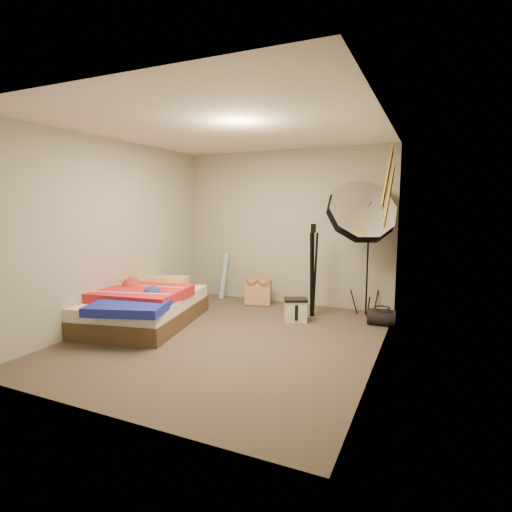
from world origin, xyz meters
The scene contains 15 objects.
floor centered at (0.00, 0.00, 0.00)m, with size 4.00×4.00×0.00m, color #4A4137.
ceiling centered at (0.00, 0.00, 2.50)m, with size 4.00×4.00×0.00m, color silver.
wall_back centered at (0.00, 2.00, 1.25)m, with size 3.50×3.50×0.00m, color gray.
wall_front centered at (0.00, -2.00, 1.25)m, with size 3.50×3.50×0.00m, color gray.
wall_left centered at (-1.75, 0.00, 1.25)m, with size 4.00×4.00×0.00m, color gray.
wall_right centered at (1.75, 0.00, 1.25)m, with size 4.00×4.00×0.00m, color gray.
tote_bag centered at (-0.33, 1.64, 0.21)m, with size 0.42×0.13×0.42m, color tan.
wrapping_roll centered at (-1.06, 1.82, 0.39)m, with size 0.09×0.09×0.79m, color #4C79C4.
camera_case centered at (0.53, 1.01, 0.15)m, with size 0.30×0.22×0.30m, color silver.
duffel_bag centered at (1.65, 1.31, 0.11)m, with size 0.22×0.22×0.36m, color black.
wall_stripe_upper centered at (1.73, 0.60, 1.95)m, with size 0.02×1.10×0.10m, color gold.
wall_stripe_lower centered at (1.73, 0.85, 1.75)m, with size 0.02×1.10×0.10m, color gold.
bed centered at (-1.34, 0.05, 0.26)m, with size 1.64×2.08×0.52m.
photo_umbrella centered at (1.27, 1.58, 1.49)m, with size 1.02×1.09×2.08m.
camera_tripod centered at (0.66, 1.37, 0.78)m, with size 0.09×0.09×1.35m.
Camera 1 is at (2.25, -4.18, 1.62)m, focal length 28.00 mm.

